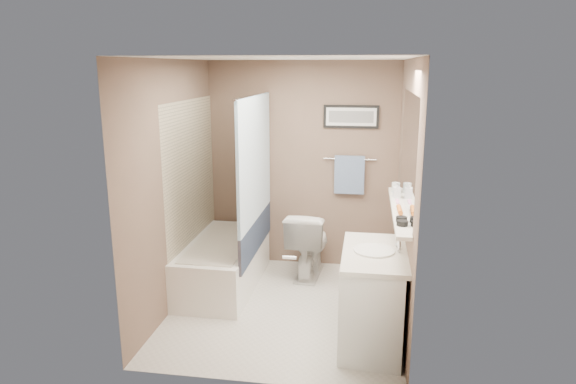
% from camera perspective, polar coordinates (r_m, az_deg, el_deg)
% --- Properties ---
extents(ground, '(2.50, 2.50, 0.00)m').
position_cam_1_polar(ground, '(5.21, -0.26, -12.77)').
color(ground, beige).
rests_on(ground, ground).
extents(ceiling, '(2.20, 2.50, 0.04)m').
position_cam_1_polar(ceiling, '(4.66, -0.29, 14.40)').
color(ceiling, white).
rests_on(ceiling, wall_back).
extents(wall_back, '(2.20, 0.04, 2.40)m').
position_cam_1_polar(wall_back, '(5.99, 1.59, 2.90)').
color(wall_back, brown).
rests_on(wall_back, ground).
extents(wall_front, '(2.20, 0.04, 2.40)m').
position_cam_1_polar(wall_front, '(3.63, -3.36, -4.37)').
color(wall_front, brown).
rests_on(wall_front, ground).
extents(wall_left, '(0.04, 2.50, 2.40)m').
position_cam_1_polar(wall_left, '(5.08, -12.40, 0.60)').
color(wall_left, brown).
rests_on(wall_left, ground).
extents(wall_right, '(0.04, 2.50, 2.40)m').
position_cam_1_polar(wall_right, '(4.75, 12.70, -0.32)').
color(wall_right, brown).
rests_on(wall_right, ground).
extents(tile_surround, '(0.02, 1.55, 2.00)m').
position_cam_1_polar(tile_surround, '(5.58, -10.58, -0.24)').
color(tile_surround, '#C1B192').
rests_on(tile_surround, wall_left).
extents(curtain_rod, '(0.02, 1.55, 0.02)m').
position_cam_1_polar(curtain_rod, '(5.23, -3.80, 10.69)').
color(curtain_rod, silver).
rests_on(curtain_rod, wall_left).
extents(curtain_upper, '(0.03, 1.45, 1.28)m').
position_cam_1_polar(curtain_upper, '(5.31, -3.69, 3.67)').
color(curtain_upper, white).
rests_on(curtain_upper, curtain_rod).
extents(curtain_lower, '(0.03, 1.45, 0.36)m').
position_cam_1_polar(curtain_lower, '(5.51, -3.56, -4.75)').
color(curtain_lower, '#29354C').
rests_on(curtain_lower, curtain_rod).
extents(mirror, '(0.02, 1.60, 1.00)m').
position_cam_1_polar(mirror, '(4.52, 13.22, 4.38)').
color(mirror, silver).
rests_on(mirror, wall_right).
extents(shelf, '(0.12, 1.60, 0.03)m').
position_cam_1_polar(shelf, '(4.63, 12.19, -1.95)').
color(shelf, silver).
rests_on(shelf, wall_right).
extents(towel_bar, '(0.60, 0.02, 0.02)m').
position_cam_1_polar(towel_bar, '(5.91, 6.89, 3.65)').
color(towel_bar, silver).
rests_on(towel_bar, wall_back).
extents(towel, '(0.34, 0.05, 0.44)m').
position_cam_1_polar(towel, '(5.92, 6.83, 1.91)').
color(towel, '#8BA5CA').
rests_on(towel, towel_bar).
extents(art_frame, '(0.62, 0.02, 0.26)m').
position_cam_1_polar(art_frame, '(5.86, 7.03, 8.31)').
color(art_frame, black).
rests_on(art_frame, wall_back).
extents(art_mat, '(0.56, 0.00, 0.20)m').
position_cam_1_polar(art_mat, '(5.85, 7.03, 8.29)').
color(art_mat, white).
rests_on(art_mat, art_frame).
extents(art_image, '(0.50, 0.00, 0.13)m').
position_cam_1_polar(art_image, '(5.85, 7.02, 8.29)').
color(art_image, '#595959').
rests_on(art_image, art_mat).
extents(door, '(0.80, 0.02, 2.00)m').
position_cam_1_polar(door, '(3.62, 5.27, -7.85)').
color(door, silver).
rests_on(door, wall_front).
extents(door_handle, '(0.10, 0.02, 0.02)m').
position_cam_1_polar(door_handle, '(3.70, 0.17, -7.30)').
color(door_handle, silver).
rests_on(door_handle, door).
extents(bathtub, '(0.72, 1.51, 0.50)m').
position_cam_1_polar(bathtub, '(5.64, -7.18, -7.95)').
color(bathtub, white).
rests_on(bathtub, ground).
extents(tub_rim, '(0.56, 1.36, 0.02)m').
position_cam_1_polar(tub_rim, '(5.56, -7.26, -5.56)').
color(tub_rim, beige).
rests_on(tub_rim, bathtub).
extents(toilet, '(0.49, 0.78, 0.77)m').
position_cam_1_polar(toilet, '(5.84, 2.29, -5.68)').
color(toilet, silver).
rests_on(toilet, ground).
extents(vanity, '(0.57, 0.94, 0.80)m').
position_cam_1_polar(vanity, '(4.51, 9.59, -11.78)').
color(vanity, white).
rests_on(vanity, ground).
extents(countertop, '(0.54, 0.96, 0.04)m').
position_cam_1_polar(countertop, '(4.34, 9.68, -6.77)').
color(countertop, beige).
rests_on(countertop, vanity).
extents(sink_basin, '(0.34, 0.34, 0.01)m').
position_cam_1_polar(sink_basin, '(4.33, 9.56, -6.42)').
color(sink_basin, silver).
rests_on(sink_basin, countertop).
extents(faucet_spout, '(0.02, 0.02, 0.10)m').
position_cam_1_polar(faucet_spout, '(4.33, 12.24, -5.98)').
color(faucet_spout, silver).
rests_on(faucet_spout, countertop).
extents(faucet_knob, '(0.05, 0.05, 0.05)m').
position_cam_1_polar(faucet_knob, '(4.43, 12.16, -5.79)').
color(faucet_knob, silver).
rests_on(faucet_knob, countertop).
extents(candle_bowl_near, '(0.09, 0.09, 0.04)m').
position_cam_1_polar(candle_bowl_near, '(4.13, 12.58, -3.39)').
color(candle_bowl_near, black).
rests_on(candle_bowl_near, shelf).
extents(candle_bowl_far, '(0.09, 0.09, 0.04)m').
position_cam_1_polar(candle_bowl_far, '(4.23, 12.50, -2.97)').
color(candle_bowl_far, black).
rests_on(candle_bowl_far, shelf).
extents(hair_brush_front, '(0.05, 0.22, 0.04)m').
position_cam_1_polar(hair_brush_front, '(4.50, 12.29, -1.92)').
color(hair_brush_front, '#C55D1B').
rests_on(hair_brush_front, shelf).
extents(pink_comb, '(0.03, 0.16, 0.01)m').
position_cam_1_polar(pink_comb, '(4.84, 12.06, -1.00)').
color(pink_comb, '#F998C7').
rests_on(pink_comb, shelf).
extents(glass_jar, '(0.08, 0.08, 0.10)m').
position_cam_1_polar(glass_jar, '(5.18, 11.89, 0.48)').
color(glass_jar, silver).
rests_on(glass_jar, shelf).
extents(soap_bottle, '(0.08, 0.08, 0.15)m').
position_cam_1_polar(soap_bottle, '(4.98, 12.01, 0.23)').
color(soap_bottle, '#999999').
rests_on(soap_bottle, shelf).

